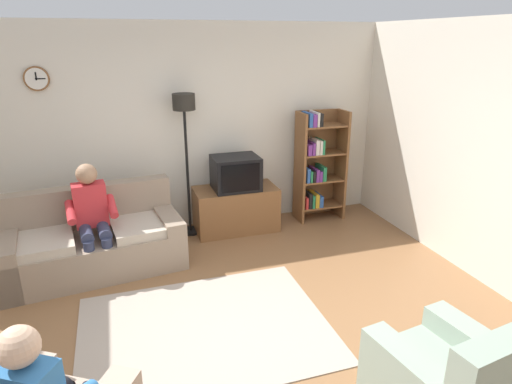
% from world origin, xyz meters
% --- Properties ---
extents(ground_plane, '(12.00, 12.00, 0.00)m').
position_xyz_m(ground_plane, '(0.00, 0.00, 0.00)').
color(ground_plane, '#8C603D').
extents(back_wall_assembly, '(6.20, 0.17, 2.70)m').
position_xyz_m(back_wall_assembly, '(-0.00, 2.66, 1.35)').
color(back_wall_assembly, silver).
rests_on(back_wall_assembly, ground_plane).
extents(couch, '(2.00, 1.11, 0.90)m').
position_xyz_m(couch, '(-1.15, 1.69, 0.31)').
color(couch, gray).
rests_on(couch, ground_plane).
extents(tv_stand, '(1.10, 0.56, 0.60)m').
position_xyz_m(tv_stand, '(0.65, 2.25, 0.30)').
color(tv_stand, brown).
rests_on(tv_stand, ground_plane).
extents(tv, '(0.60, 0.49, 0.44)m').
position_xyz_m(tv, '(0.65, 2.23, 0.82)').
color(tv, black).
rests_on(tv, tv_stand).
extents(bookshelf, '(0.68, 0.36, 1.56)m').
position_xyz_m(bookshelf, '(1.87, 2.32, 0.79)').
color(bookshelf, brown).
rests_on(bookshelf, ground_plane).
extents(floor_lamp, '(0.28, 0.28, 1.85)m').
position_xyz_m(floor_lamp, '(0.04, 2.35, 1.45)').
color(floor_lamp, black).
rests_on(floor_lamp, ground_plane).
extents(armchair_near_bookshelf, '(0.92, 0.99, 0.90)m').
position_xyz_m(armchair_near_bookshelf, '(1.18, -1.27, 0.29)').
color(armchair_near_bookshelf, gray).
rests_on(armchair_near_bookshelf, ground_plane).
extents(area_rug, '(2.20, 1.70, 0.01)m').
position_xyz_m(area_rug, '(-0.20, 0.20, 0.01)').
color(area_rug, '#AD9E8E').
rests_on(area_rug, ground_plane).
extents(person_on_couch, '(0.55, 0.57, 1.24)m').
position_xyz_m(person_on_couch, '(-1.12, 1.58, 0.70)').
color(person_on_couch, red).
rests_on(person_on_couch, ground_plane).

